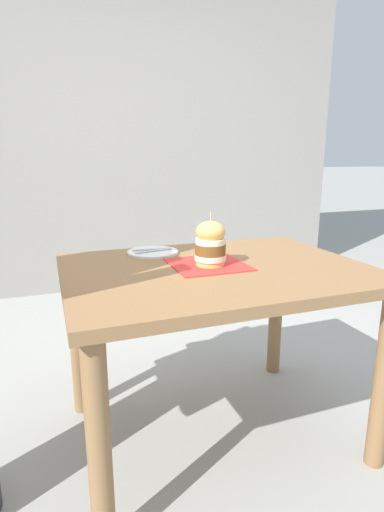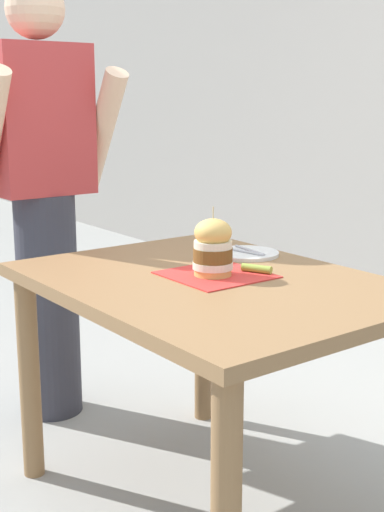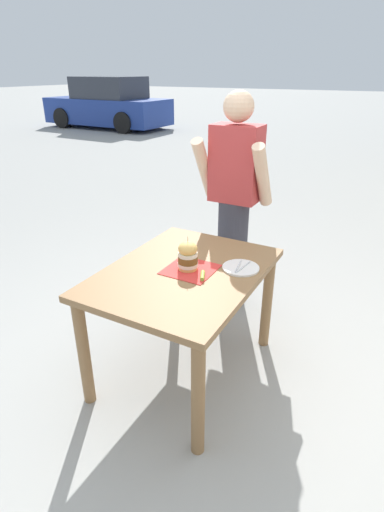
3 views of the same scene
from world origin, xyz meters
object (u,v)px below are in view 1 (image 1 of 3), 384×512
patio_table (216,295)px  pickle_spear (211,254)px  side_plate_with_forks (153,252)px  sandwich (210,243)px

patio_table → pickle_spear: (0.14, -0.04, 0.13)m
pickle_spear → side_plate_with_forks: pickle_spear is taller
pickle_spear → sandwich: bearing=156.2°
patio_table → sandwich: (0.02, 0.02, 0.21)m
patio_table → side_plate_with_forks: size_ratio=5.20×
pickle_spear → patio_table: bearing=165.7°
sandwich → pickle_spear: sandwich is taller
patio_table → side_plate_with_forks: 0.36m
patio_table → pickle_spear: pickle_spear is taller
sandwich → pickle_spear: 0.16m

